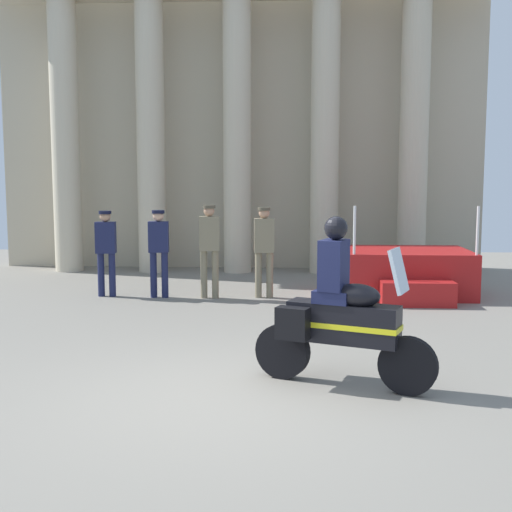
# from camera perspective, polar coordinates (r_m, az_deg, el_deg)

# --- Properties ---
(ground_plane) EXTENTS (28.00, 28.00, 0.00)m
(ground_plane) POSITION_cam_1_polar(r_m,az_deg,el_deg) (7.25, -2.89, -11.99)
(ground_plane) COLOR gray
(colonnade_backdrop) EXTENTS (12.14, 1.53, 7.68)m
(colonnade_backdrop) POSITION_cam_1_polar(r_m,az_deg,el_deg) (16.89, -1.46, 12.41)
(colonnade_backdrop) COLOR #B6AB91
(colonnade_backdrop) RESTS_ON ground_plane
(reviewing_stand) EXTENTS (2.40, 2.34, 1.79)m
(reviewing_stand) POSITION_cam_1_polar(r_m,az_deg,el_deg) (13.51, 12.76, -1.46)
(reviewing_stand) COLOR #A51919
(reviewing_stand) RESTS_ON ground_plane
(officer_in_row_0) EXTENTS (0.40, 0.25, 1.67)m
(officer_in_row_0) POSITION_cam_1_polar(r_m,az_deg,el_deg) (13.29, -12.65, 0.82)
(officer_in_row_0) COLOR #191E42
(officer_in_row_0) RESTS_ON ground_plane
(officer_in_row_1) EXTENTS (0.40, 0.25, 1.69)m
(officer_in_row_1) POSITION_cam_1_polar(r_m,az_deg,el_deg) (12.98, -8.28, 0.83)
(officer_in_row_1) COLOR #191E42
(officer_in_row_1) RESTS_ON ground_plane
(officer_in_row_2) EXTENTS (0.40, 0.25, 1.79)m
(officer_in_row_2) POSITION_cam_1_polar(r_m,az_deg,el_deg) (12.80, -3.99, 1.07)
(officer_in_row_2) COLOR #7A7056
(officer_in_row_2) RESTS_ON ground_plane
(officer_in_row_3) EXTENTS (0.40, 0.25, 1.75)m
(officer_in_row_3) POSITION_cam_1_polar(r_m,az_deg,el_deg) (12.83, 0.69, 0.98)
(officer_in_row_3) COLOR #7A7056
(officer_in_row_3) RESTS_ON ground_plane
(motorcycle_with_rider) EXTENTS (1.98, 1.02, 1.90)m
(motorcycle_with_rider) POSITION_cam_1_polar(r_m,az_deg,el_deg) (7.51, 6.92, -5.07)
(motorcycle_with_rider) COLOR black
(motorcycle_with_rider) RESTS_ON ground_plane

